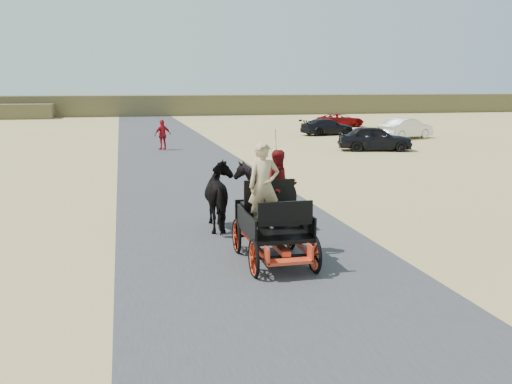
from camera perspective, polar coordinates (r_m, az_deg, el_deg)
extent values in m
plane|color=tan|center=(10.21, 3.31, -10.50)|extent=(140.00, 140.00, 0.00)
cube|color=#38383A|center=(10.20, 3.31, -10.47)|extent=(6.00, 140.00, 0.01)
cube|color=brown|center=(71.21, -11.15, 8.50)|extent=(140.00, 6.00, 2.40)
imported|color=black|center=(14.70, -3.34, -0.45)|extent=(0.91, 2.01, 1.70)
imported|color=black|center=(14.92, 0.82, -0.26)|extent=(1.37, 1.54, 1.70)
imported|color=tan|center=(11.79, 0.78, 0.60)|extent=(0.66, 0.43, 1.80)
imported|color=#660C0F|center=(12.46, 2.40, 0.62)|extent=(0.77, 0.60, 1.58)
imported|color=#AB131D|center=(33.02, -9.31, 5.66)|extent=(1.09, 0.78, 1.73)
imported|color=black|center=(33.00, 11.81, 5.29)|extent=(4.43, 2.68, 1.41)
imported|color=silver|center=(40.83, 14.75, 6.16)|extent=(4.49, 3.07, 1.40)
imported|color=black|center=(42.77, 7.16, 6.48)|extent=(4.36, 2.40, 1.20)
imported|color=maroon|center=(51.15, 8.46, 7.12)|extent=(4.51, 2.65, 1.18)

